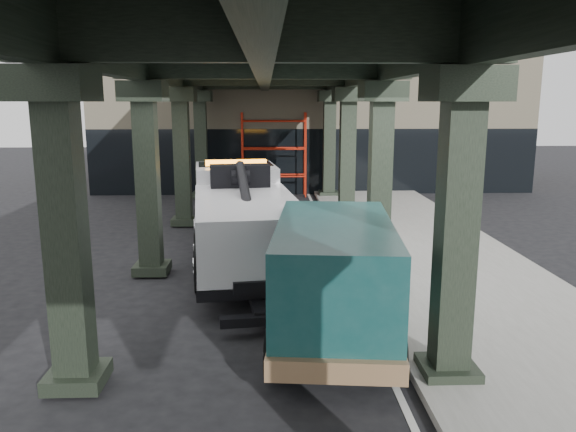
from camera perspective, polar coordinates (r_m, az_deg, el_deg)
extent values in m
plane|color=black|center=(13.20, -0.57, -8.39)|extent=(90.00, 90.00, 0.00)
cube|color=gray|center=(15.82, 15.80, -5.14)|extent=(5.00, 40.00, 0.15)
cube|color=silver|center=(15.22, 5.66, -5.68)|extent=(0.12, 38.00, 0.01)
cube|color=black|center=(9.12, 16.70, -1.61)|extent=(0.55, 0.55, 5.00)
cube|color=black|center=(8.90, 17.55, 12.64)|extent=(1.10, 1.10, 0.50)
cube|color=black|center=(9.89, 15.90, -14.81)|extent=(0.90, 0.90, 0.24)
cube|color=black|center=(14.83, 9.31, 3.65)|extent=(0.55, 0.55, 5.00)
cube|color=black|center=(14.70, 9.60, 12.37)|extent=(1.10, 1.10, 0.50)
cube|color=black|center=(15.32, 9.02, -4.98)|extent=(0.90, 0.90, 0.24)
cube|color=black|center=(20.71, 6.04, 5.94)|extent=(0.55, 0.55, 5.00)
cube|color=black|center=(20.61, 6.17, 12.18)|extent=(1.10, 1.10, 0.50)
cube|color=black|center=(21.06, 5.91, -0.35)|extent=(0.90, 0.90, 0.24)
cube|color=black|center=(26.64, 4.21, 7.21)|extent=(0.55, 0.55, 5.00)
cube|color=black|center=(26.57, 4.28, 12.06)|extent=(1.10, 1.10, 0.50)
cube|color=black|center=(26.91, 4.14, 2.28)|extent=(0.90, 0.90, 0.24)
cube|color=black|center=(9.16, -21.63, -1.89)|extent=(0.55, 0.55, 5.00)
cube|color=black|center=(8.94, -22.72, 12.28)|extent=(1.10, 1.10, 0.50)
cube|color=black|center=(9.93, -20.61, -15.03)|extent=(0.90, 0.90, 0.24)
cube|color=black|center=(14.86, -14.06, 3.47)|extent=(0.55, 0.55, 5.00)
cube|color=black|center=(14.73, -14.49, 12.16)|extent=(1.10, 1.10, 0.50)
cube|color=black|center=(15.34, -13.63, -5.14)|extent=(0.90, 0.90, 0.24)
cube|color=black|center=(20.73, -10.70, 5.81)|extent=(0.55, 0.55, 5.00)
cube|color=black|center=(20.63, -10.94, 12.04)|extent=(1.10, 1.10, 0.50)
cube|color=black|center=(21.08, -10.47, -0.47)|extent=(0.90, 0.90, 0.24)
cube|color=black|center=(26.65, -8.82, 7.11)|extent=(0.55, 0.55, 5.00)
cube|color=black|center=(26.58, -8.97, 11.95)|extent=(1.10, 1.10, 0.50)
cube|color=black|center=(26.93, -8.67, 2.18)|extent=(0.90, 0.90, 0.24)
cube|color=black|center=(14.74, 9.70, 15.48)|extent=(0.35, 32.00, 1.10)
cube|color=black|center=(14.76, -14.65, 15.27)|extent=(0.35, 32.00, 1.10)
cube|color=black|center=(14.44, -2.49, 15.71)|extent=(0.35, 32.00, 1.10)
cube|color=black|center=(14.51, -2.52, 18.47)|extent=(7.40, 32.00, 0.30)
cube|color=#C6B793|center=(32.49, 2.00, 10.66)|extent=(22.00, 10.00, 8.00)
cylinder|color=red|center=(27.44, -4.61, 6.28)|extent=(0.08, 0.08, 4.00)
cylinder|color=red|center=(26.64, -4.68, 6.13)|extent=(0.08, 0.08, 4.00)
cylinder|color=red|center=(27.48, 1.69, 6.32)|extent=(0.08, 0.08, 4.00)
cylinder|color=red|center=(26.68, 1.81, 6.17)|extent=(0.08, 0.08, 4.00)
cylinder|color=red|center=(27.53, -1.44, 4.24)|extent=(3.00, 0.08, 0.08)
cylinder|color=red|center=(27.39, -1.46, 6.94)|extent=(3.00, 0.08, 0.08)
cylinder|color=red|center=(27.32, -1.47, 9.66)|extent=(3.00, 0.08, 0.08)
cube|color=black|center=(15.39, -4.56, -2.68)|extent=(1.97, 7.87, 0.26)
cube|color=white|center=(17.80, -5.29, 2.16)|extent=(2.73, 2.77, 1.87)
cube|color=white|center=(18.96, -5.48, 1.14)|extent=(2.52, 1.02, 0.94)
cube|color=black|center=(17.98, -5.37, 3.93)|extent=(2.43, 1.62, 0.88)
cube|color=white|center=(14.07, -4.21, -1.19)|extent=(3.10, 5.46, 1.46)
cube|color=orange|center=(17.45, -5.30, 5.43)|extent=(1.89, 0.51, 0.17)
cube|color=black|center=(15.93, -4.91, 4.10)|extent=(1.73, 0.82, 0.62)
cylinder|color=black|center=(14.12, -4.33, 2.08)|extent=(0.68, 3.64, 1.40)
cube|color=black|center=(11.83, -3.02, -8.94)|extent=(0.48, 1.48, 0.19)
cube|color=black|center=(11.17, -2.62, -10.48)|extent=(1.68, 0.46, 0.19)
cylinder|color=black|center=(18.27, -8.88, -1.01)|extent=(0.50, 1.18, 1.14)
cylinder|color=silver|center=(18.27, -8.88, -1.01)|extent=(0.48, 0.67, 0.63)
cylinder|color=black|center=(18.41, -1.73, -0.78)|extent=(0.50, 1.18, 1.14)
cylinder|color=silver|center=(18.41, -1.73, -0.78)|extent=(0.48, 0.67, 0.63)
cylinder|color=black|center=(14.93, -8.80, -3.84)|extent=(0.50, 1.18, 1.14)
cylinder|color=silver|center=(14.93, -8.80, -3.84)|extent=(0.48, 0.67, 0.63)
cylinder|color=black|center=(15.10, -0.07, -3.53)|extent=(0.50, 1.18, 1.14)
cylinder|color=silver|center=(15.10, -0.07, -3.53)|extent=(0.48, 0.67, 0.63)
cylinder|color=black|center=(13.63, -8.75, -5.34)|extent=(0.50, 1.18, 1.14)
cylinder|color=silver|center=(13.63, -8.75, -5.34)|extent=(0.48, 0.67, 0.63)
cylinder|color=black|center=(13.82, 0.81, -4.97)|extent=(0.50, 1.18, 1.14)
cylinder|color=silver|center=(13.82, 0.81, -4.97)|extent=(0.48, 0.67, 0.63)
cube|color=#113E3D|center=(13.31, 4.48, -3.96)|extent=(2.15, 1.30, 0.90)
cube|color=#113E3D|center=(10.56, 4.71, -5.85)|extent=(2.54, 4.69, 1.95)
cube|color=olive|center=(11.20, 4.61, -9.15)|extent=(2.70, 5.79, 0.35)
cube|color=black|center=(12.73, 4.56, -0.97)|extent=(1.98, 0.62, 0.83)
cube|color=black|center=(10.71, 4.73, -2.82)|extent=(2.48, 3.80, 0.55)
cube|color=silver|center=(13.93, 4.43, -4.96)|extent=(2.00, 0.32, 0.30)
cylinder|color=black|center=(13.43, 0.16, -6.14)|extent=(0.36, 0.86, 0.84)
cylinder|color=silver|center=(13.43, 0.16, -6.14)|extent=(0.37, 0.49, 0.46)
cylinder|color=black|center=(13.46, 8.73, -6.23)|extent=(0.36, 0.86, 0.84)
cylinder|color=silver|center=(13.46, 8.73, -6.23)|extent=(0.37, 0.49, 0.46)
cylinder|color=black|center=(9.53, -1.43, -13.81)|extent=(0.36, 0.86, 0.84)
cylinder|color=silver|center=(9.53, -1.43, -13.81)|extent=(0.37, 0.49, 0.46)
cylinder|color=black|center=(9.57, 10.94, -13.90)|extent=(0.36, 0.86, 0.84)
cylinder|color=silver|center=(9.57, 10.94, -13.90)|extent=(0.37, 0.49, 0.46)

